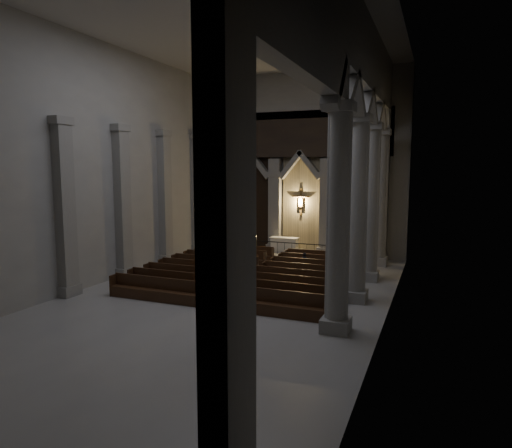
{
  "coord_description": "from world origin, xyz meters",
  "views": [
    {
      "loc": [
        8.7,
        -18.1,
        5.84
      ],
      "look_at": [
        0.22,
        3.0,
        2.99
      ],
      "focal_mm": 32.0,
      "sensor_mm": 36.0,
      "label": 1
    }
  ],
  "objects_px": {
    "altar_rail": "(292,247)",
    "candle_stand_left": "(256,250)",
    "pews": "(251,276)",
    "worshipper": "(304,262)",
    "altar": "(284,244)",
    "candle_stand_right": "(328,256)"
  },
  "relations": [
    {
      "from": "worshipper",
      "to": "altar",
      "type": "bearing_deg",
      "value": 138.65
    },
    {
      "from": "altar_rail",
      "to": "candle_stand_left",
      "type": "xyz_separation_m",
      "value": [
        -2.34,
        -0.36,
        -0.3
      ]
    },
    {
      "from": "pews",
      "to": "worshipper",
      "type": "relative_size",
      "value": 9.14
    },
    {
      "from": "altar",
      "to": "pews",
      "type": "bearing_deg",
      "value": -83.89
    },
    {
      "from": "altar_rail",
      "to": "candle_stand_right",
      "type": "distance_m",
      "value": 2.57
    },
    {
      "from": "altar_rail",
      "to": "pews",
      "type": "bearing_deg",
      "value": -90.0
    },
    {
      "from": "altar_rail",
      "to": "candle_stand_right",
      "type": "relative_size",
      "value": 3.47
    },
    {
      "from": "altar_rail",
      "to": "worshipper",
      "type": "distance_m",
      "value": 4.1
    },
    {
      "from": "worshipper",
      "to": "altar_rail",
      "type": "bearing_deg",
      "value": 135.53
    },
    {
      "from": "altar",
      "to": "pews",
      "type": "distance_m",
      "value": 7.98
    },
    {
      "from": "pews",
      "to": "altar",
      "type": "bearing_deg",
      "value": 96.11
    },
    {
      "from": "candle_stand_right",
      "to": "worshipper",
      "type": "xyz_separation_m",
      "value": [
        -0.63,
        -3.11,
        0.15
      ]
    },
    {
      "from": "candle_stand_left",
      "to": "altar",
      "type": "bearing_deg",
      "value": 42.61
    },
    {
      "from": "altar_rail",
      "to": "worshipper",
      "type": "relative_size",
      "value": 4.66
    },
    {
      "from": "altar",
      "to": "candle_stand_left",
      "type": "bearing_deg",
      "value": -137.39
    },
    {
      "from": "altar_rail",
      "to": "candle_stand_left",
      "type": "relative_size",
      "value": 3.82
    },
    {
      "from": "candle_stand_right",
      "to": "candle_stand_left",
      "type": "bearing_deg",
      "value": 177.97
    },
    {
      "from": "altar_rail",
      "to": "candle_stand_left",
      "type": "bearing_deg",
      "value": -171.28
    },
    {
      "from": "altar_rail",
      "to": "candle_stand_right",
      "type": "height_order",
      "value": "candle_stand_right"
    },
    {
      "from": "candle_stand_left",
      "to": "pews",
      "type": "distance_m",
      "value": 6.96
    },
    {
      "from": "candle_stand_left",
      "to": "pews",
      "type": "bearing_deg",
      "value": -70.39
    },
    {
      "from": "altar",
      "to": "candle_stand_right",
      "type": "xyz_separation_m",
      "value": [
        3.35,
        -1.54,
        -0.24
      ]
    }
  ]
}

